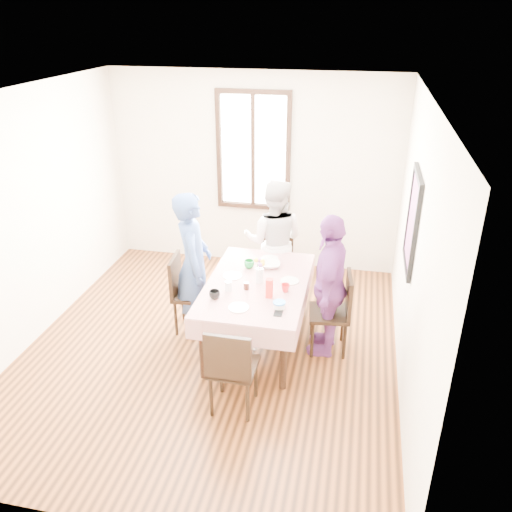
% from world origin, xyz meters
% --- Properties ---
extents(ground, '(4.50, 4.50, 0.00)m').
position_xyz_m(ground, '(0.00, 0.00, 0.00)').
color(ground, black).
rests_on(ground, ground).
extents(back_wall, '(4.00, 0.00, 4.00)m').
position_xyz_m(back_wall, '(0.00, 2.25, 1.35)').
color(back_wall, beige).
rests_on(back_wall, ground).
extents(right_wall, '(0.00, 4.50, 4.50)m').
position_xyz_m(right_wall, '(2.00, 0.00, 1.35)').
color(right_wall, beige).
rests_on(right_wall, ground).
extents(window_frame, '(1.02, 0.06, 1.62)m').
position_xyz_m(window_frame, '(0.00, 2.23, 1.65)').
color(window_frame, black).
rests_on(window_frame, back_wall).
extents(window_pane, '(0.90, 0.02, 1.50)m').
position_xyz_m(window_pane, '(0.00, 2.24, 1.65)').
color(window_pane, white).
rests_on(window_pane, back_wall).
extents(art_poster, '(0.04, 0.76, 0.96)m').
position_xyz_m(art_poster, '(1.98, 0.30, 1.55)').
color(art_poster, red).
rests_on(art_poster, right_wall).
extents(dining_table, '(0.93, 1.53, 0.75)m').
position_xyz_m(dining_table, '(0.47, 0.20, 0.38)').
color(dining_table, black).
rests_on(dining_table, ground).
extents(tablecloth, '(1.05, 1.65, 0.01)m').
position_xyz_m(tablecloth, '(0.47, 0.20, 0.76)').
color(tablecloth, '#620007').
rests_on(tablecloth, dining_table).
extents(chair_left, '(0.46, 0.46, 0.91)m').
position_xyz_m(chair_left, '(-0.31, 0.35, 0.46)').
color(chair_left, black).
rests_on(chair_left, ground).
extents(chair_right, '(0.47, 0.47, 0.91)m').
position_xyz_m(chair_right, '(1.25, 0.25, 0.46)').
color(chair_right, black).
rests_on(chair_right, ground).
extents(chair_far, '(0.43, 0.43, 0.91)m').
position_xyz_m(chair_far, '(0.47, 1.25, 0.46)').
color(chair_far, black).
rests_on(chair_far, ground).
extents(chair_near, '(0.42, 0.42, 0.91)m').
position_xyz_m(chair_near, '(0.47, -0.85, 0.46)').
color(chair_near, black).
rests_on(chair_near, ground).
extents(person_left, '(0.56, 0.70, 1.67)m').
position_xyz_m(person_left, '(-0.29, 0.35, 0.83)').
color(person_left, '#30487C').
rests_on(person_left, ground).
extents(person_far, '(0.78, 0.61, 1.59)m').
position_xyz_m(person_far, '(0.47, 1.23, 0.79)').
color(person_far, beige).
rests_on(person_far, ground).
extents(person_right, '(0.43, 0.94, 1.58)m').
position_xyz_m(person_right, '(1.23, 0.25, 0.79)').
color(person_right, '#6F3178').
rests_on(person_right, ground).
extents(mug_black, '(0.14, 0.14, 0.09)m').
position_xyz_m(mug_black, '(0.12, -0.21, 0.81)').
color(mug_black, black).
rests_on(mug_black, tablecloth).
extents(mug_flag, '(0.12, 0.12, 0.09)m').
position_xyz_m(mug_flag, '(0.80, 0.07, 0.80)').
color(mug_flag, red).
rests_on(mug_flag, tablecloth).
extents(mug_green, '(0.16, 0.16, 0.09)m').
position_xyz_m(mug_green, '(0.31, 0.53, 0.81)').
color(mug_green, '#0C7226').
rests_on(mug_green, tablecloth).
extents(serving_bowl, '(0.27, 0.27, 0.06)m').
position_xyz_m(serving_bowl, '(0.54, 0.60, 0.79)').
color(serving_bowl, white).
rests_on(serving_bowl, tablecloth).
extents(juice_carton, '(0.06, 0.06, 0.20)m').
position_xyz_m(juice_carton, '(0.65, -0.07, 0.86)').
color(juice_carton, red).
rests_on(juice_carton, tablecloth).
extents(butter_tub, '(0.12, 0.12, 0.06)m').
position_xyz_m(butter_tub, '(0.79, -0.26, 0.79)').
color(butter_tub, white).
rests_on(butter_tub, tablecloth).
extents(jam_jar, '(0.06, 0.06, 0.08)m').
position_xyz_m(jam_jar, '(0.39, 0.04, 0.80)').
color(jam_jar, black).
rests_on(jam_jar, tablecloth).
extents(drinking_glass, '(0.07, 0.07, 0.10)m').
position_xyz_m(drinking_glass, '(0.22, -0.02, 0.81)').
color(drinking_glass, silver).
rests_on(drinking_glass, tablecloth).
extents(smartphone, '(0.08, 0.16, 0.01)m').
position_xyz_m(smartphone, '(0.80, -0.34, 0.77)').
color(smartphone, black).
rests_on(smartphone, tablecloth).
extents(flower_vase, '(0.08, 0.08, 0.16)m').
position_xyz_m(flower_vase, '(0.49, 0.22, 0.84)').
color(flower_vase, silver).
rests_on(flower_vase, tablecloth).
extents(plate_left, '(0.20, 0.20, 0.01)m').
position_xyz_m(plate_left, '(0.18, 0.29, 0.77)').
color(plate_left, white).
rests_on(plate_left, tablecloth).
extents(plate_right, '(0.20, 0.20, 0.01)m').
position_xyz_m(plate_right, '(0.81, 0.31, 0.77)').
color(plate_right, white).
rests_on(plate_right, tablecloth).
extents(plate_far, '(0.20, 0.20, 0.01)m').
position_xyz_m(plate_far, '(0.50, 0.79, 0.77)').
color(plate_far, white).
rests_on(plate_far, tablecloth).
extents(plate_near, '(0.20, 0.20, 0.01)m').
position_xyz_m(plate_near, '(0.40, -0.34, 0.77)').
color(plate_near, white).
rests_on(plate_near, tablecloth).
extents(butter_lid, '(0.12, 0.12, 0.01)m').
position_xyz_m(butter_lid, '(0.79, -0.26, 0.83)').
color(butter_lid, blue).
rests_on(butter_lid, butter_tub).
extents(flower_bunch, '(0.09, 0.09, 0.10)m').
position_xyz_m(flower_bunch, '(0.49, 0.22, 0.97)').
color(flower_bunch, yellow).
rests_on(flower_bunch, flower_vase).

